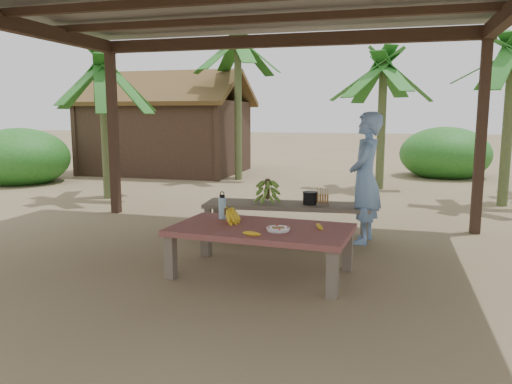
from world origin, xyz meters
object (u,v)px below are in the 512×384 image
(plate, at_px, (278,229))
(work_table, at_px, (261,233))
(ripe_banana_bunch, at_px, (226,215))
(cooking_pot, at_px, (310,198))
(woman, at_px, (365,178))
(water_flask, at_px, (222,207))
(bench, at_px, (286,208))

(plate, bearing_deg, work_table, 148.62)
(ripe_banana_bunch, bearing_deg, cooking_pot, 68.40)
(woman, bearing_deg, ripe_banana_bunch, -36.24)
(water_flask, height_order, cooking_pot, water_flask)
(water_flask, bearing_deg, cooking_pot, 62.17)
(bench, bearing_deg, woman, -7.70)
(water_flask, bearing_deg, woman, 42.52)
(ripe_banana_bunch, relative_size, water_flask, 0.95)
(bench, height_order, plate, plate)
(ripe_banana_bunch, height_order, water_flask, water_flask)
(water_flask, bearing_deg, work_table, -28.57)
(plate, bearing_deg, water_flask, 150.61)
(bench, bearing_deg, plate, -85.91)
(ripe_banana_bunch, relative_size, woman, 0.17)
(work_table, distance_m, water_flask, 0.62)
(work_table, relative_size, cooking_pot, 9.76)
(bench, distance_m, ripe_banana_bunch, 1.62)
(plate, relative_size, cooking_pot, 1.21)
(water_flask, relative_size, cooking_pot, 1.60)
(woman, bearing_deg, plate, -17.79)
(work_table, height_order, cooking_pot, cooking_pot)
(ripe_banana_bunch, xyz_separation_m, plate, (0.61, -0.21, -0.07))
(plate, relative_size, water_flask, 0.75)
(work_table, xyz_separation_m, ripe_banana_bunch, (-0.41, 0.08, 0.15))
(plate, height_order, woman, woman)
(water_flask, distance_m, cooking_pot, 1.60)
(ripe_banana_bunch, xyz_separation_m, woman, (1.35, 1.53, 0.25))
(ripe_banana_bunch, bearing_deg, work_table, -11.64)
(bench, xyz_separation_m, water_flask, (-0.43, -1.38, 0.23))
(ripe_banana_bunch, xyz_separation_m, water_flask, (-0.11, 0.20, 0.04))
(water_flask, height_order, woman, woman)
(bench, bearing_deg, ripe_banana_bunch, -106.68)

